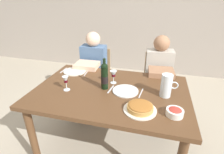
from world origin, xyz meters
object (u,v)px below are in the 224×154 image
at_px(chair_left, 97,74).
at_px(diner_right, 158,79).
at_px(baked_tart, 140,108).
at_px(wine_bottle, 105,76).
at_px(dinner_plate_right_setting, 75,71).
at_px(dinner_plate_left_setting, 125,91).
at_px(wine_glass_right_diner, 66,80).
at_px(water_pitcher, 166,87).
at_px(dining_table, 111,97).
at_px(salad_bowl, 175,112).
at_px(chair_right, 156,80).
at_px(diner_left, 92,73).
at_px(wine_glass_left_diner, 113,74).

relative_size(chair_left, diner_right, 0.75).
relative_size(baked_tart, chair_left, 0.31).
bearing_deg(wine_bottle, dinner_plate_right_setting, 147.40).
bearing_deg(dinner_plate_right_setting, baked_tart, -34.31).
distance_m(wine_bottle, dinner_plate_left_setting, 0.25).
bearing_deg(baked_tart, chair_left, 123.89).
bearing_deg(wine_glass_right_diner, water_pitcher, 7.94).
relative_size(water_pitcher, diner_right, 0.19).
distance_m(dining_table, diner_right, 0.80).
distance_m(water_pitcher, salad_bowl, 0.30).
relative_size(dining_table, diner_right, 1.29).
bearing_deg(chair_left, water_pitcher, 136.65).
xyz_separation_m(dinner_plate_left_setting, chair_right, (0.29, 0.89, -0.27)).
relative_size(wine_bottle, diner_left, 0.27).
bearing_deg(chair_right, diner_right, 89.09).
xyz_separation_m(baked_tart, chair_left, (-0.77, 1.15, -0.29)).
height_order(wine_bottle, wine_glass_right_diner, wine_bottle).
height_order(wine_glass_right_diner, chair_right, wine_glass_right_diner).
height_order(wine_bottle, baked_tart, wine_bottle).
distance_m(water_pitcher, chair_right, 0.95).
relative_size(dining_table, wine_bottle, 4.77).
height_order(salad_bowl, dinner_plate_right_setting, salad_bowl).
xyz_separation_m(salad_bowl, diner_left, (-1.03, 0.91, -0.18)).
relative_size(wine_glass_left_diner, diner_left, 0.12).
bearing_deg(dinner_plate_right_setting, water_pitcher, -15.78).
distance_m(salad_bowl, dinner_plate_right_setting, 1.26).
relative_size(dinner_plate_left_setting, dinner_plate_right_setting, 0.94).
height_order(chair_left, diner_left, diner_left).
bearing_deg(dinner_plate_left_setting, chair_left, 124.47).
relative_size(dinner_plate_left_setting, diner_right, 0.22).
bearing_deg(dinner_plate_left_setting, wine_glass_right_diner, -168.19).
xyz_separation_m(wine_bottle, salad_bowl, (0.65, -0.28, -0.10)).
xyz_separation_m(dinner_plate_right_setting, chair_right, (0.98, 0.58, -0.27)).
bearing_deg(wine_glass_right_diner, dinner_plate_right_setting, 105.49).
xyz_separation_m(wine_glass_left_diner, dinner_plate_left_setting, (0.16, -0.14, -0.09)).
relative_size(salad_bowl, diner_left, 0.12).
height_order(wine_bottle, chair_left, wine_bottle).
xyz_separation_m(water_pitcher, wine_glass_right_diner, (-0.94, -0.13, 0.01)).
bearing_deg(dining_table, wine_glass_right_diner, -164.37).
height_order(dining_table, water_pitcher, water_pitcher).
xyz_separation_m(baked_tart, wine_glass_right_diner, (-0.74, 0.16, 0.08)).
height_order(wine_glass_right_diner, dinner_plate_right_setting, wine_glass_right_diner).
distance_m(baked_tart, wine_glass_right_diner, 0.76).
bearing_deg(dinner_plate_right_setting, dining_table, -30.19).
xyz_separation_m(wine_glass_left_diner, chair_right, (0.45, 0.75, -0.36)).
distance_m(salad_bowl, diner_left, 1.39).
bearing_deg(diner_left, dining_table, 123.15).
distance_m(wine_bottle, wine_glass_left_diner, 0.15).
bearing_deg(dining_table, dinner_plate_right_setting, 149.81).
distance_m(wine_glass_right_diner, dinner_plate_left_setting, 0.59).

